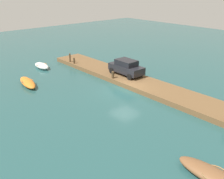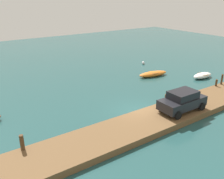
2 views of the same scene
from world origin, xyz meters
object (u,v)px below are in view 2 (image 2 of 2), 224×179
(mooring_post_mid_west, at_px, (166,98))
(mooring_post_east, at_px, (222,79))
(mooring_post_west, at_px, (22,142))
(dinghy_white, at_px, (202,75))
(parked_car, at_px, (182,101))
(mooring_post_mid_east, at_px, (216,83))
(rowboat_orange, at_px, (153,74))
(marker_buoy, at_px, (143,63))

(mooring_post_mid_west, relative_size, mooring_post_east, 0.68)
(mooring_post_west, height_order, mooring_post_east, mooring_post_east)
(dinghy_white, relative_size, mooring_post_west, 2.85)
(mooring_post_west, bearing_deg, parked_car, -8.55)
(dinghy_white, xyz_separation_m, mooring_post_mid_east, (-2.28, -3.26, 0.51))
(dinghy_white, distance_m, mooring_post_mid_west, 10.06)
(rowboat_orange, xyz_separation_m, mooring_post_east, (2.96, -7.07, 0.71))
(marker_buoy, bearing_deg, parked_car, -120.25)
(mooring_post_mid_east, xyz_separation_m, parked_car, (-7.36, -1.82, 0.50))
(rowboat_orange, relative_size, mooring_post_east, 3.59)
(mooring_post_east, distance_m, marker_buoy, 11.93)
(mooring_post_mid_west, bearing_deg, mooring_post_east, 0.00)
(marker_buoy, bearing_deg, mooring_post_mid_west, -123.46)
(parked_car, bearing_deg, mooring_post_east, 12.96)
(rowboat_orange, height_order, mooring_post_mid_east, mooring_post_mid_east)
(dinghy_white, bearing_deg, mooring_post_mid_east, -123.59)
(mooring_post_west, relative_size, marker_buoy, 2.41)
(parked_car, bearing_deg, rowboat_orange, 59.72)
(parked_car, xyz_separation_m, marker_buoy, (8.00, 13.71, -1.13))
(dinghy_white, bearing_deg, parked_car, -150.88)
(mooring_post_mid_west, relative_size, parked_car, 0.18)
(mooring_post_mid_east, xyz_separation_m, mooring_post_east, (0.91, 0.00, 0.19))
(marker_buoy, bearing_deg, mooring_post_west, -149.36)
(rowboat_orange, bearing_deg, marker_buoy, 69.33)
(rowboat_orange, height_order, marker_buoy, rowboat_orange)
(mooring_post_mid_west, distance_m, marker_buoy, 14.28)
(dinghy_white, relative_size, marker_buoy, 6.87)
(mooring_post_mid_west, height_order, parked_car, parked_car)
(mooring_post_west, bearing_deg, mooring_post_east, 0.00)
(mooring_post_east, xyz_separation_m, parked_car, (-8.27, -1.82, 0.31))
(mooring_post_mid_east, relative_size, marker_buoy, 1.74)
(marker_buoy, bearing_deg, rowboat_orange, -119.12)
(mooring_post_east, relative_size, marker_buoy, 2.67)
(mooring_post_mid_west, xyz_separation_m, mooring_post_east, (8.14, 0.00, 0.17))
(mooring_post_mid_west, xyz_separation_m, mooring_post_mid_east, (7.22, 0.00, -0.02))
(dinghy_white, height_order, mooring_post_mid_west, mooring_post_mid_west)
(mooring_post_mid_east, distance_m, marker_buoy, 11.93)
(mooring_post_mid_east, bearing_deg, mooring_post_mid_west, 180.00)
(mooring_post_east, height_order, marker_buoy, mooring_post_east)
(mooring_post_mid_east, bearing_deg, mooring_post_west, 180.00)
(mooring_post_mid_west, bearing_deg, mooring_post_mid_east, 0.00)
(rowboat_orange, relative_size, mooring_post_mid_east, 5.51)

